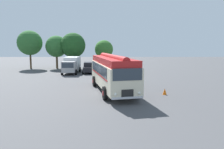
% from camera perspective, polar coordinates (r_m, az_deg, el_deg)
% --- Properties ---
extents(ground_plane, '(120.00, 120.00, 0.00)m').
position_cam_1_polar(ground_plane, '(20.53, -2.20, -4.53)').
color(ground_plane, '#474749').
extents(vintage_bus, '(4.54, 10.38, 3.49)m').
position_cam_1_polar(vintage_bus, '(20.43, 0.05, 0.80)').
color(vintage_bus, beige).
rests_on(vintage_bus, ground).
extents(car_near_left, '(2.18, 4.31, 1.66)m').
position_cam_1_polar(car_near_left, '(34.35, -6.04, 1.82)').
color(car_near_left, black).
rests_on(car_near_left, ground).
extents(car_mid_left, '(2.34, 4.38, 1.66)m').
position_cam_1_polar(car_mid_left, '(33.68, -1.54, 1.75)').
color(car_mid_left, navy).
rests_on(car_mid_left, ground).
extents(car_mid_right, '(2.10, 4.27, 1.66)m').
position_cam_1_polar(car_mid_right, '(33.68, 3.55, 1.73)').
color(car_mid_right, maroon).
rests_on(car_mid_right, ground).
extents(box_van, '(2.39, 5.79, 2.50)m').
position_cam_1_polar(box_van, '(34.49, -10.47, 2.62)').
color(box_van, silver).
rests_on(box_van, ground).
extents(tree_far_left, '(4.50, 4.50, 6.98)m').
position_cam_1_polar(tree_far_left, '(42.89, -20.57, 7.69)').
color(tree_far_left, '#4C3823').
rests_on(tree_far_left, ground).
extents(tree_left_of_centre, '(3.96, 3.96, 6.07)m').
position_cam_1_polar(tree_left_of_centre, '(41.90, -14.29, 7.03)').
color(tree_left_of_centre, '#4C3823').
rests_on(tree_left_of_centre, ground).
extents(tree_centre, '(4.52, 4.52, 6.56)m').
position_cam_1_polar(tree_centre, '(40.61, -10.16, 7.42)').
color(tree_centre, '#4C3823').
rests_on(tree_centre, ground).
extents(tree_right_of_centre, '(3.45, 3.45, 5.27)m').
position_cam_1_polar(tree_right_of_centre, '(41.38, -2.04, 6.59)').
color(tree_right_of_centre, '#4C3823').
rests_on(tree_right_of_centre, ground).
extents(traffic_cone, '(0.36, 0.36, 0.55)m').
position_cam_1_polar(traffic_cone, '(19.86, 13.60, -4.36)').
color(traffic_cone, orange).
rests_on(traffic_cone, ground).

